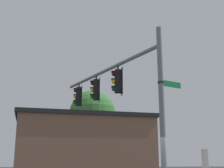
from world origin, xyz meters
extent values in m
cylinder|color=slate|center=(0.00, 0.00, 3.33)|extent=(0.20, 0.20, 6.67)
cylinder|color=slate|center=(3.64, 1.90, 5.94)|extent=(7.36, 3.94, 0.16)
cylinder|color=black|center=(2.57, 1.34, 5.77)|extent=(0.08, 0.08, 0.18)
cube|color=black|center=(2.57, 1.34, 5.15)|extent=(0.36, 0.30, 1.05)
sphere|color=#590F0F|center=(2.57, 1.52, 5.50)|extent=(0.22, 0.22, 0.22)
cube|color=black|center=(2.57, 1.54, 5.60)|extent=(0.24, 0.20, 0.03)
sphere|color=yellow|center=(2.57, 1.52, 5.15)|extent=(0.22, 0.22, 0.22)
cube|color=black|center=(2.57, 1.54, 5.25)|extent=(0.24, 0.20, 0.03)
sphere|color=#0F4C19|center=(2.57, 1.52, 4.80)|extent=(0.22, 0.22, 0.22)
cube|color=black|center=(2.57, 1.54, 4.90)|extent=(0.24, 0.20, 0.03)
cube|color=black|center=(2.57, 1.17, 5.15)|extent=(0.54, 0.03, 1.22)
cylinder|color=black|center=(4.41, 2.30, 5.77)|extent=(0.08, 0.08, 0.18)
cube|color=black|center=(4.41, 2.30, 5.15)|extent=(0.36, 0.30, 1.05)
sphere|color=#590F0F|center=(4.41, 2.49, 5.50)|extent=(0.22, 0.22, 0.22)
cube|color=black|center=(4.41, 2.51, 5.60)|extent=(0.24, 0.20, 0.03)
sphere|color=yellow|center=(4.41, 2.49, 5.15)|extent=(0.22, 0.22, 0.22)
cube|color=black|center=(4.41, 2.51, 5.25)|extent=(0.24, 0.20, 0.03)
sphere|color=#0F4C19|center=(4.41, 2.49, 4.80)|extent=(0.22, 0.22, 0.22)
cube|color=black|center=(4.41, 2.51, 4.90)|extent=(0.24, 0.20, 0.03)
cube|color=black|center=(4.41, 2.13, 5.15)|extent=(0.54, 0.03, 1.22)
cylinder|color=black|center=(6.26, 3.26, 5.77)|extent=(0.08, 0.08, 0.18)
cube|color=black|center=(6.26, 3.26, 5.15)|extent=(0.36, 0.30, 1.05)
sphere|color=#590F0F|center=(6.26, 3.45, 5.50)|extent=(0.22, 0.22, 0.22)
cube|color=black|center=(6.26, 3.47, 5.60)|extent=(0.24, 0.20, 0.03)
sphere|color=yellow|center=(6.26, 3.45, 5.15)|extent=(0.22, 0.22, 0.22)
cube|color=black|center=(6.26, 3.47, 5.25)|extent=(0.24, 0.20, 0.03)
sphere|color=#0F4C19|center=(6.26, 3.45, 4.80)|extent=(0.22, 0.22, 0.22)
cube|color=black|center=(6.26, 3.47, 4.90)|extent=(0.24, 0.20, 0.03)
cube|color=black|center=(6.26, 3.09, 5.15)|extent=(0.54, 0.03, 1.22)
cube|color=#147238|center=(0.25, -0.49, 4.49)|extent=(0.43, 0.78, 0.22)
cube|color=white|center=(0.25, -0.48, 4.49)|extent=(0.41, 0.77, 0.04)
cylinder|color=#262626|center=(0.00, 0.00, 4.49)|extent=(0.24, 0.24, 0.08)
cube|color=brown|center=(15.30, 3.30, 2.41)|extent=(9.95, 11.98, 4.81)
cube|color=maroon|center=(19.46, 4.19, 2.65)|extent=(2.98, 9.49, 0.30)
cube|color=black|center=(15.30, 3.30, 4.96)|extent=(10.35, 12.46, 0.30)
cylinder|color=#4C3823|center=(19.87, 2.40, 2.21)|extent=(0.24, 0.24, 4.42)
sphere|color=#387533|center=(19.87, 2.40, 6.08)|extent=(4.74, 4.74, 4.74)
cube|color=silver|center=(1.50, -2.03, 1.75)|extent=(0.60, 0.04, 0.76)
camera|label=1|loc=(-10.30, 2.53, 1.91)|focal=47.13mm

